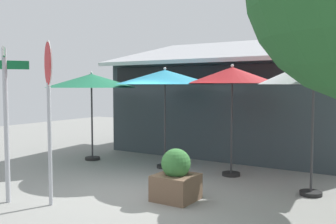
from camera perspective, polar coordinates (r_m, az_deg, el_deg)
ground_plane at (r=8.11m, az=-4.72°, el=-12.22°), size 28.00×28.00×0.10m
cafe_building at (r=12.92m, az=11.15°, el=1.00°), size 8.25×4.75×3.94m
street_sign_post at (r=7.74m, az=-23.02°, el=0.55°), size 0.77×0.72×2.91m
stop_sign at (r=7.27m, az=-17.36°, el=3.19°), size 0.71×0.45×3.02m
patio_umbrella_forest_green_left at (r=11.48m, az=-11.34°, el=4.53°), size 2.67×2.67×2.62m
patio_umbrella_teal_center at (r=10.15m, az=-0.47°, el=5.13°), size 2.65×2.65×2.69m
patio_umbrella_crimson_right at (r=9.38m, az=9.54°, el=5.29°), size 2.17×2.17×2.72m
patio_umbrella_ivory_far_right at (r=8.10m, az=20.92°, el=5.49°), size 2.17×2.17×2.79m
sidewalk_planter at (r=7.47m, az=1.19°, el=-9.79°), size 0.76×0.76×1.00m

